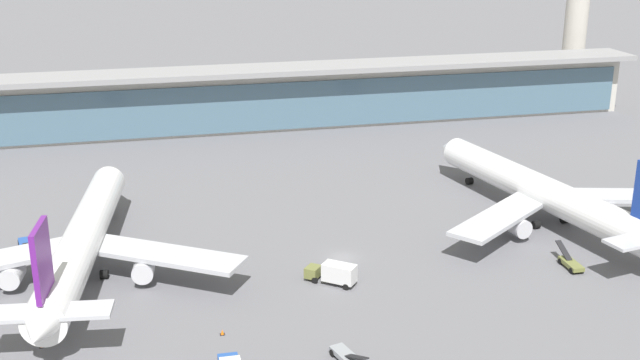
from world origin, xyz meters
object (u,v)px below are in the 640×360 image
airliner_left_stand (82,242)px  service_truck_on_taxiway_blue (25,244)px  service_truck_by_tail_olive (570,263)px  airliner_centre_stand (547,194)px  service_truck_near_nose_grey (347,356)px  safety_cone_alpha (42,345)px  safety_cone_bravo (222,332)px  service_truck_mid_apron_olive (334,273)px

airliner_left_stand → service_truck_on_taxiway_blue: 15.55m
service_truck_by_tail_olive → service_truck_on_taxiway_blue: bearing=161.8°
airliner_left_stand → airliner_centre_stand: size_ratio=1.00×
service_truck_near_nose_grey → safety_cone_alpha: 36.75m
safety_cone_alpha → safety_cone_bravo: bearing=-5.5°
airliner_left_stand → safety_cone_bravo: bearing=-51.7°
service_truck_near_nose_grey → service_truck_by_tail_olive: (38.82, 17.37, 0.00)m
airliner_left_stand → service_truck_near_nose_grey: (30.51, -31.55, -4.33)m
airliner_left_stand → service_truck_on_taxiway_blue: size_ratio=8.83×
airliner_centre_stand → service_truck_on_taxiway_blue: size_ratio=8.78×
service_truck_mid_apron_olive → service_truck_on_taxiway_blue: size_ratio=1.03×
airliner_centre_stand → service_truck_mid_apron_olive: 42.86m
airliner_centre_stand → service_truck_near_nose_grey: bearing=-141.7°
airliner_centre_stand → airliner_left_stand: bearing=-177.6°
service_truck_by_tail_olive → service_truck_on_taxiway_blue: (-78.60, 25.90, 0.00)m
service_truck_mid_apron_olive → service_truck_on_taxiway_blue: service_truck_mid_apron_olive is taller
airliner_centre_stand → service_truck_by_tail_olive: (-5.16, -17.30, -4.33)m
airliner_centre_stand → service_truck_near_nose_grey: airliner_centre_stand is taller
service_truck_by_tail_olive → service_truck_on_taxiway_blue: 82.76m
service_truck_near_nose_grey → service_truck_mid_apron_olive: 20.70m
service_truck_by_tail_olive → safety_cone_alpha: 73.82m
service_truck_mid_apron_olive → service_truck_by_tail_olive: service_truck_mid_apron_olive is taller
service_truck_mid_apron_olive → service_truck_on_taxiway_blue: 49.18m
airliner_centre_stand → service_truck_by_tail_olive: airliner_centre_stand is taller
airliner_centre_stand → service_truck_on_taxiway_blue: airliner_centre_stand is taller
airliner_left_stand → safety_cone_bravo: size_ratio=87.45×
airliner_centre_stand → service_truck_mid_apron_olive: size_ratio=8.56×
airliner_centre_stand → service_truck_by_tail_olive: 18.57m
service_truck_mid_apron_olive → service_truck_by_tail_olive: (35.10, -2.98, -0.88)m
service_truck_near_nose_grey → service_truck_by_tail_olive: size_ratio=1.01×
service_truck_by_tail_olive → safety_cone_alpha: size_ratio=9.77×
service_truck_mid_apron_olive → safety_cone_bravo: 20.08m
safety_cone_bravo → airliner_centre_stand: bearing=23.5°
airliner_left_stand → airliner_centre_stand: (74.49, 3.12, 0.00)m
airliner_left_stand → safety_cone_alpha: 20.73m
safety_cone_bravo → service_truck_by_tail_olive: bearing=8.3°
airliner_centre_stand → service_truck_by_tail_olive: bearing=-106.6°
service_truck_near_nose_grey → service_truck_mid_apron_olive: (3.73, 20.35, 0.88)m
airliner_centre_stand → safety_cone_alpha: bearing=-163.8°
service_truck_on_taxiway_blue → safety_cone_alpha: bearing=-81.0°
service_truck_by_tail_olive → safety_cone_bravo: bearing=-171.7°
service_truck_on_taxiway_blue → service_truck_mid_apron_olive: bearing=-27.8°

